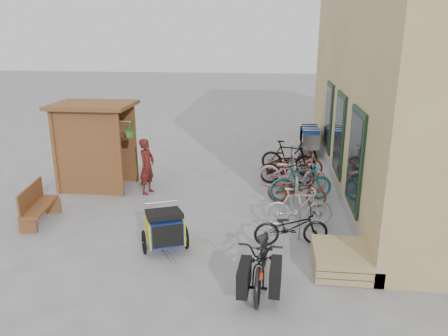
# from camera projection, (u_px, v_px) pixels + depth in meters

# --- Properties ---
(ground) EXTENTS (80.00, 80.00, 0.00)m
(ground) POSITION_uv_depth(u_px,v_px,m) (194.00, 229.00, 9.79)
(ground) COLOR #979799
(building) EXTENTS (6.07, 13.00, 7.00)m
(building) POSITION_uv_depth(u_px,v_px,m) (446.00, 60.00, 12.32)
(building) COLOR tan
(building) RESTS_ON ground
(kiosk) EXTENTS (2.49, 1.65, 2.40)m
(kiosk) POSITION_uv_depth(u_px,v_px,m) (92.00, 134.00, 12.03)
(kiosk) COLOR brown
(kiosk) RESTS_ON ground
(bike_rack) EXTENTS (0.05, 5.35, 0.86)m
(bike_rack) POSITION_uv_depth(u_px,v_px,m) (295.00, 178.00, 11.67)
(bike_rack) COLOR #A5A8AD
(bike_rack) RESTS_ON ground
(pallet_stack) EXTENTS (1.00, 1.20, 0.40)m
(pallet_stack) POSITION_uv_depth(u_px,v_px,m) (340.00, 259.00, 8.08)
(pallet_stack) COLOR tan
(pallet_stack) RESTS_ON ground
(bench) EXTENTS (0.64, 1.46, 0.89)m
(bench) POSITION_uv_depth(u_px,v_px,m) (36.00, 204.00, 10.02)
(bench) COLOR brown
(bench) RESTS_ON ground
(shopping_carts) EXTENTS (0.60, 2.02, 1.07)m
(shopping_carts) POSITION_uv_depth(u_px,v_px,m) (309.00, 136.00, 15.88)
(shopping_carts) COLOR silver
(shopping_carts) RESTS_ON ground
(child_trailer) EXTENTS (1.02, 1.55, 0.90)m
(child_trailer) POSITION_uv_depth(u_px,v_px,m) (165.00, 227.00, 8.73)
(child_trailer) COLOR navy
(child_trailer) RESTS_ON ground
(cargo_bike) EXTENTS (0.81, 2.04, 1.05)m
(cargo_bike) POSITION_uv_depth(u_px,v_px,m) (262.00, 259.00, 7.47)
(cargo_bike) COLOR black
(cargo_bike) RESTS_ON ground
(person_kiosk) EXTENTS (0.50, 0.63, 1.53)m
(person_kiosk) POSITION_uv_depth(u_px,v_px,m) (147.00, 166.00, 11.80)
(person_kiosk) COLOR maroon
(person_kiosk) RESTS_ON ground
(bike_0) EXTENTS (1.62, 0.82, 0.81)m
(bike_0) POSITION_uv_depth(u_px,v_px,m) (291.00, 227.00, 8.96)
(bike_0) COLOR black
(bike_0) RESTS_ON ground
(bike_1) EXTENTS (1.57, 0.58, 0.92)m
(bike_1) POSITION_uv_depth(u_px,v_px,m) (298.00, 207.00, 9.84)
(bike_1) COLOR silver
(bike_1) RESTS_ON ground
(bike_2) EXTENTS (1.59, 0.83, 0.79)m
(bike_2) POSITION_uv_depth(u_px,v_px,m) (297.00, 190.00, 11.12)
(bike_2) COLOR maroon
(bike_2) RESTS_ON ground
(bike_3) EXTENTS (1.75, 0.92, 1.01)m
(bike_3) POSITION_uv_depth(u_px,v_px,m) (301.00, 182.00, 11.33)
(bike_3) COLOR #1D7676
(bike_3) RESTS_ON ground
(bike_4) EXTENTS (2.02, 1.08, 1.01)m
(bike_4) POSITION_uv_depth(u_px,v_px,m) (292.00, 172.00, 12.16)
(bike_4) COLOR pink
(bike_4) RESTS_ON ground
(bike_5) EXTENTS (1.61, 0.49, 0.96)m
(bike_5) POSITION_uv_depth(u_px,v_px,m) (287.00, 168.00, 12.60)
(bike_5) COLOR black
(bike_5) RESTS_ON ground
(bike_6) EXTENTS (1.81, 0.88, 0.91)m
(bike_6) POSITION_uv_depth(u_px,v_px,m) (294.00, 163.00, 13.14)
(bike_6) COLOR maroon
(bike_6) RESTS_ON ground
(bike_7) EXTENTS (1.82, 0.98, 1.05)m
(bike_7) POSITION_uv_depth(u_px,v_px,m) (289.00, 158.00, 13.48)
(bike_7) COLOR black
(bike_7) RESTS_ON ground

